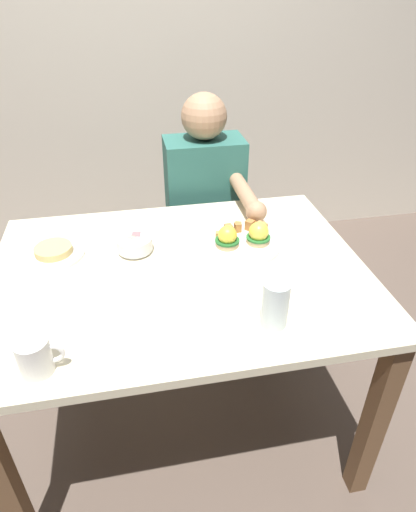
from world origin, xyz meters
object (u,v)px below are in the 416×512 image
(dining_table, at_px, (181,295))
(water_glass_near, at_px, (275,306))
(eggs_benedict_plate, at_px, (243,239))
(coffee_mug, at_px, (35,355))
(fork, at_px, (116,225))
(diner_person, at_px, (206,206))
(fruit_bowl, at_px, (135,244))
(side_plate, at_px, (54,252))

(dining_table, xyz_separation_m, water_glass_near, (0.22, -0.30, 0.17))
(eggs_benedict_plate, bearing_deg, coffee_mug, -143.87)
(fork, relative_size, diner_person, 0.13)
(eggs_benedict_plate, distance_m, diner_person, 0.51)
(coffee_mug, xyz_separation_m, diner_person, (0.59, 0.96, -0.14))
(fruit_bowl, distance_m, diner_person, 0.59)
(fork, xyz_separation_m, side_plate, (-0.21, -0.17, 0.01))
(eggs_benedict_plate, relative_size, side_plate, 1.35)
(coffee_mug, relative_size, water_glass_near, 0.82)
(fork, relative_size, side_plate, 0.76)
(water_glass_near, distance_m, diner_person, 0.92)
(fruit_bowl, bearing_deg, diner_person, 54.25)
(coffee_mug, xyz_separation_m, side_plate, (-0.01, 0.52, -0.04))
(dining_table, bearing_deg, water_glass_near, -54.53)
(side_plate, distance_m, diner_person, 0.76)
(eggs_benedict_plate, relative_size, fruit_bowl, 2.25)
(dining_table, bearing_deg, fruit_bowl, 134.81)
(eggs_benedict_plate, height_order, fruit_bowl, eggs_benedict_plate)
(diner_person, bearing_deg, side_plate, -143.98)
(eggs_benedict_plate, height_order, fork, eggs_benedict_plate)
(dining_table, height_order, fruit_bowl, fruit_bowl)
(fruit_bowl, distance_m, fork, 0.21)
(dining_table, relative_size, water_glass_near, 8.85)
(eggs_benedict_plate, height_order, water_glass_near, water_glass_near)
(dining_table, relative_size, diner_person, 1.05)
(eggs_benedict_plate, distance_m, water_glass_near, 0.41)
(side_plate, bearing_deg, fruit_bowl, -5.54)
(fruit_bowl, distance_m, coffee_mug, 0.55)
(fork, bearing_deg, diner_person, 34.15)
(fork, bearing_deg, eggs_benedict_plate, -27.73)
(diner_person, bearing_deg, dining_table, -108.65)
(dining_table, height_order, fork, fork)
(dining_table, xyz_separation_m, eggs_benedict_plate, (0.24, 0.10, 0.13))
(fork, xyz_separation_m, water_glass_near, (0.41, -0.63, 0.06))
(eggs_benedict_plate, xyz_separation_m, diner_person, (-0.03, 0.50, -0.12))
(coffee_mug, bearing_deg, fruit_bowl, 62.35)
(diner_person, bearing_deg, water_glass_near, -89.18)
(dining_table, bearing_deg, eggs_benedict_plate, 23.24)
(fork, bearing_deg, dining_table, -59.13)
(fork, xyz_separation_m, diner_person, (0.40, 0.27, -0.09))
(coffee_mug, relative_size, diner_person, 0.10)
(dining_table, height_order, water_glass_near, water_glass_near)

